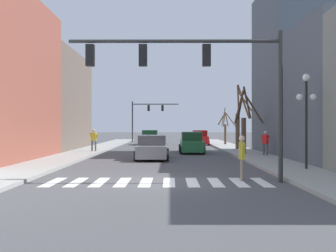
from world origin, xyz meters
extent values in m
plane|color=#4C4C4F|center=(0.00, 0.00, 0.00)|extent=(240.00, 240.00, 0.00)
cube|color=#9E9E99|center=(6.41, 0.00, 0.07)|extent=(2.74, 90.00, 0.15)
cube|color=#66564C|center=(-10.78, 20.30, 4.37)|extent=(6.00, 11.58, 8.74)
cube|color=#515B66|center=(10.78, 15.76, 6.53)|extent=(6.00, 8.20, 13.05)
cube|color=white|center=(-4.05, 0.03, 0.00)|extent=(0.45, 2.60, 0.01)
cube|color=white|center=(-3.15, 0.03, 0.00)|extent=(0.45, 2.60, 0.01)
cube|color=white|center=(-2.25, 0.03, 0.00)|extent=(0.45, 2.60, 0.01)
cube|color=white|center=(-1.35, 0.03, 0.00)|extent=(0.45, 2.60, 0.01)
cube|color=white|center=(-0.45, 0.03, 0.00)|extent=(0.45, 2.60, 0.01)
cube|color=white|center=(0.45, 0.03, 0.00)|extent=(0.45, 2.60, 0.01)
cube|color=white|center=(1.35, 0.03, 0.00)|extent=(0.45, 2.60, 0.01)
cube|color=white|center=(2.25, 0.03, 0.00)|extent=(0.45, 2.60, 0.01)
cube|color=white|center=(3.15, 0.03, 0.00)|extent=(0.45, 2.60, 0.01)
cube|color=white|center=(4.05, 0.03, 0.00)|extent=(0.45, 2.60, 0.01)
cylinder|color=#2D2D2D|center=(4.79, 0.07, 2.94)|extent=(0.18, 0.18, 5.89)
cylinder|color=#2D2D2D|center=(0.67, 0.07, 5.49)|extent=(8.24, 0.14, 0.14)
cube|color=black|center=(1.91, 0.07, 4.94)|extent=(0.32, 0.28, 0.84)
cube|color=black|center=(-0.57, 0.07, 4.94)|extent=(0.32, 0.28, 0.84)
cube|color=black|center=(-2.63, 0.07, 4.94)|extent=(0.32, 0.28, 0.84)
cylinder|color=#2D2D2D|center=(-4.79, 39.79, 2.83)|extent=(0.18, 0.18, 5.65)
cylinder|color=#2D2D2D|center=(-1.55, 39.79, 5.25)|extent=(6.49, 0.14, 0.14)
cube|color=black|center=(-2.52, 39.79, 4.70)|extent=(0.32, 0.28, 0.84)
cube|color=black|center=(-0.57, 39.79, 4.70)|extent=(0.32, 0.28, 0.84)
cylinder|color=black|center=(6.96, 3.48, 2.23)|extent=(0.12, 0.12, 4.16)
sphere|color=white|center=(6.96, 3.48, 4.49)|extent=(0.36, 0.36, 0.36)
sphere|color=white|center=(6.64, 3.48, 3.56)|extent=(0.31, 0.31, 0.31)
sphere|color=white|center=(7.28, 3.48, 3.56)|extent=(0.31, 0.31, 0.31)
cube|color=red|center=(3.92, 30.46, 0.59)|extent=(1.74, 4.72, 0.83)
cube|color=maroon|center=(3.92, 30.46, 1.35)|extent=(1.60, 2.45, 0.68)
cylinder|color=black|center=(3.03, 31.92, 0.32)|extent=(0.22, 0.64, 0.64)
cylinder|color=black|center=(4.81, 31.92, 0.32)|extent=(0.22, 0.64, 0.64)
cylinder|color=black|center=(3.03, 29.00, 0.32)|extent=(0.22, 0.64, 0.64)
cylinder|color=black|center=(4.81, 29.00, 0.32)|extent=(0.22, 0.64, 0.64)
cube|color=gray|center=(-0.67, 10.47, 0.56)|extent=(1.89, 4.59, 0.78)
cube|color=#464648|center=(-0.67, 10.47, 1.27)|extent=(1.74, 2.39, 0.64)
cylinder|color=black|center=(0.30, 9.05, 0.32)|extent=(0.22, 0.64, 0.64)
cylinder|color=black|center=(-1.63, 9.05, 0.32)|extent=(0.22, 0.64, 0.64)
cylinder|color=black|center=(0.30, 11.89, 0.32)|extent=(0.22, 0.64, 0.64)
cylinder|color=black|center=(-1.63, 11.89, 0.32)|extent=(0.22, 0.64, 0.64)
cube|color=#236B38|center=(-1.84, 30.61, 0.60)|extent=(1.88, 4.53, 0.84)
cube|color=#133A1E|center=(-1.84, 30.61, 1.36)|extent=(1.73, 2.36, 0.69)
cylinder|color=black|center=(-0.89, 29.21, 0.32)|extent=(0.22, 0.64, 0.64)
cylinder|color=black|center=(-2.80, 29.21, 0.32)|extent=(0.22, 0.64, 0.64)
cylinder|color=black|center=(-0.89, 32.02, 0.32)|extent=(0.22, 0.64, 0.64)
cylinder|color=black|center=(-2.80, 32.02, 0.32)|extent=(0.22, 0.64, 0.64)
cube|color=#236B38|center=(2.22, 16.56, 0.60)|extent=(1.73, 4.46, 0.84)
cube|color=#133A1E|center=(2.22, 16.56, 1.37)|extent=(1.59, 2.32, 0.69)
cylinder|color=black|center=(1.34, 17.94, 0.32)|extent=(0.22, 0.64, 0.64)
cylinder|color=black|center=(3.10, 17.94, 0.32)|extent=(0.22, 0.64, 0.64)
cylinder|color=black|center=(1.34, 15.18, 0.32)|extent=(0.22, 0.64, 0.64)
cylinder|color=black|center=(3.10, 15.18, 0.32)|extent=(0.22, 0.64, 0.64)
cylinder|color=#4C4C51|center=(-5.83, 16.55, 0.57)|extent=(0.13, 0.13, 0.84)
cylinder|color=#4C4C51|center=(-5.54, 16.48, 0.57)|extent=(0.13, 0.13, 0.84)
cube|color=gold|center=(-5.69, 16.51, 1.33)|extent=(0.46, 0.32, 0.66)
sphere|color=tan|center=(-5.69, 16.51, 1.81)|extent=(0.24, 0.24, 0.24)
cylinder|color=gold|center=(-5.92, 16.57, 1.28)|extent=(0.30, 0.16, 0.64)
cylinder|color=gold|center=(-5.45, 16.46, 1.28)|extent=(0.30, 0.16, 0.64)
cylinder|color=#4C4C51|center=(7.19, 11.92, 0.55)|extent=(0.12, 0.12, 0.80)
cylinder|color=#4C4C51|center=(7.01, 12.15, 0.55)|extent=(0.12, 0.12, 0.80)
cube|color=red|center=(7.10, 12.04, 1.26)|extent=(0.41, 0.44, 0.63)
sphere|color=beige|center=(7.10, 12.04, 1.72)|extent=(0.22, 0.22, 0.22)
cylinder|color=red|center=(7.24, 11.86, 1.22)|extent=(0.24, 0.27, 0.61)
cylinder|color=red|center=(6.97, 12.21, 1.22)|extent=(0.24, 0.27, 0.61)
cylinder|color=#7A705B|center=(3.35, 0.36, 0.43)|extent=(0.13, 0.13, 0.86)
cylinder|color=#7A705B|center=(3.38, 0.67, 0.43)|extent=(0.13, 0.13, 0.86)
cube|color=gold|center=(3.36, 0.51, 1.19)|extent=(0.29, 0.44, 0.67)
sphere|color=beige|center=(3.36, 0.51, 1.69)|extent=(0.24, 0.24, 0.24)
cylinder|color=gold|center=(3.34, 0.27, 1.15)|extent=(0.13, 0.30, 0.65)
cylinder|color=gold|center=(3.39, 0.75, 1.15)|extent=(0.13, 0.30, 0.65)
cylinder|color=brown|center=(5.94, 13.89, 1.47)|extent=(0.35, 0.35, 2.64)
cylinder|color=brown|center=(5.70, 14.36, 3.61)|extent=(0.64, 1.11, 2.52)
cylinder|color=brown|center=(6.26, 14.18, 3.93)|extent=(0.78, 0.74, 2.41)
cylinder|color=brown|center=(6.81, 14.43, 3.51)|extent=(1.79, 1.29, 2.32)
cylinder|color=brown|center=(5.82, 14.41, 3.78)|extent=(0.35, 1.16, 2.16)
cylinder|color=brown|center=(6.67, 28.71, 1.26)|extent=(0.26, 0.26, 2.23)
cylinder|color=brown|center=(6.42, 28.30, 3.20)|extent=(0.58, 0.90, 2.12)
cylinder|color=brown|center=(7.25, 28.44, 2.89)|extent=(1.23, 0.66, 1.72)
cylinder|color=brown|center=(6.88, 29.00, 2.91)|extent=(0.51, 0.69, 1.58)
cylinder|color=brown|center=(6.30, 28.92, 2.99)|extent=(0.86, 0.56, 1.42)
cylinder|color=brown|center=(6.51, 28.41, 2.90)|extent=(0.41, 0.69, 1.67)
cylinder|color=brown|center=(6.52, 19.82, 1.70)|extent=(0.38, 0.38, 3.11)
cylinder|color=brown|center=(6.72, 20.58, 4.30)|extent=(0.53, 1.66, 3.05)
cylinder|color=brown|center=(7.13, 20.26, 4.38)|extent=(1.39, 1.08, 3.07)
cylinder|color=brown|center=(7.34, 20.00, 4.23)|extent=(1.75, 0.53, 2.27)
camera|label=1|loc=(0.49, -15.20, 2.19)|focal=42.00mm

